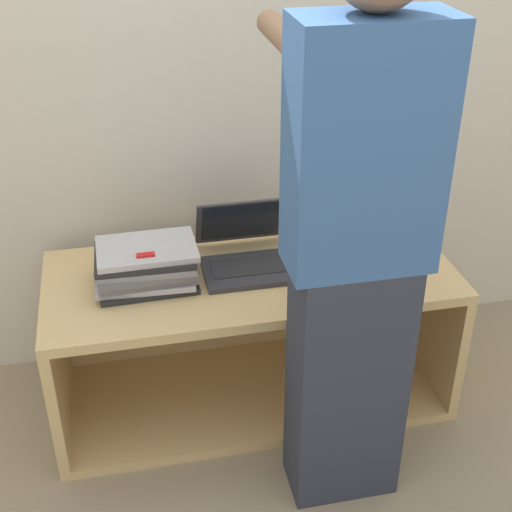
{
  "coord_description": "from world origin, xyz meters",
  "views": [
    {
      "loc": [
        -0.43,
        -1.79,
        1.88
      ],
      "look_at": [
        0.0,
        0.21,
        0.68
      ],
      "focal_mm": 50.0,
      "sensor_mm": 36.0,
      "label": 1
    }
  ],
  "objects_px": {
    "laptop_open": "(247,253)",
    "laptop_stack_left": "(146,266)",
    "laptop_stack_right": "(348,254)",
    "person": "(356,249)"
  },
  "relations": [
    {
      "from": "laptop_open",
      "to": "laptop_stack_left",
      "type": "relative_size",
      "value": 0.96
    },
    {
      "from": "laptop_stack_right",
      "to": "person",
      "type": "bearing_deg",
      "value": -108.24
    },
    {
      "from": "laptop_stack_left",
      "to": "laptop_stack_right",
      "type": "relative_size",
      "value": 1.0
    },
    {
      "from": "person",
      "to": "laptop_stack_left",
      "type": "bearing_deg",
      "value": 139.8
    },
    {
      "from": "laptop_open",
      "to": "person",
      "type": "xyz_separation_m",
      "value": [
        0.2,
        -0.53,
        0.29
      ]
    },
    {
      "from": "laptop_open",
      "to": "person",
      "type": "relative_size",
      "value": 0.19
    },
    {
      "from": "laptop_open",
      "to": "laptop_stack_left",
      "type": "distance_m",
      "value": 0.37
    },
    {
      "from": "laptop_stack_right",
      "to": "person",
      "type": "height_order",
      "value": "person"
    },
    {
      "from": "laptop_open",
      "to": "laptop_stack_right",
      "type": "relative_size",
      "value": 0.96
    },
    {
      "from": "laptop_open",
      "to": "laptop_stack_left",
      "type": "bearing_deg",
      "value": -171.57
    }
  ]
}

